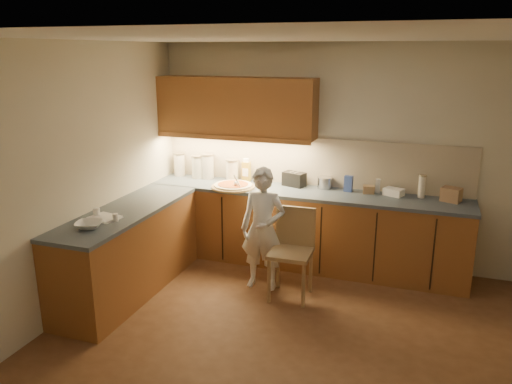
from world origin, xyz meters
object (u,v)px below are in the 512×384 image
pizza_on_board (233,186)px  wooden_chair (292,246)px  oil_jug (246,171)px  child (263,229)px  toaster (294,179)px

pizza_on_board → wooden_chair: bearing=-35.4°
wooden_chair → pizza_on_board: bearing=142.9°
oil_jug → pizza_on_board: bearing=-97.4°
child → oil_jug: child is taller
pizza_on_board → oil_jug: bearing=82.6°
oil_jug → toaster: (0.62, -0.01, -0.05)m
oil_jug → toaster: 0.62m
toaster → pizza_on_board: bearing=-136.1°
oil_jug → toaster: oil_jug is taller
pizza_on_board → wooden_chair: pizza_on_board is taller
child → oil_jug: (-0.53, 0.92, 0.39)m
oil_jug → wooden_chair: bearing=-48.4°
toaster → wooden_chair: bearing=-57.2°
pizza_on_board → child: bearing=-45.6°
child → oil_jug: 1.13m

